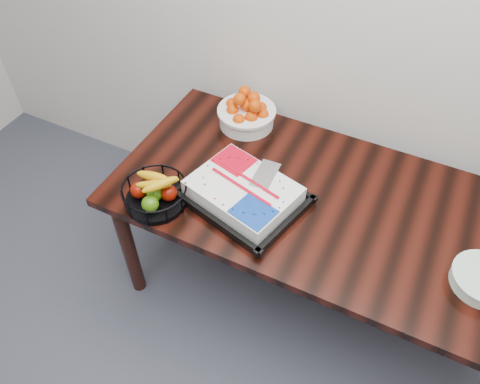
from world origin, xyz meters
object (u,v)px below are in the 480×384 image
at_px(table, 319,212).
at_px(tangerine_bowl, 247,111).
at_px(cake_tray, 243,193).
at_px(fruit_basket, 155,193).

xyz_separation_m(table, tangerine_bowl, (-0.51, 0.31, 0.16)).
height_order(table, cake_tray, cake_tray).
bearing_deg(tangerine_bowl, cake_tray, -65.67).
bearing_deg(tangerine_bowl, fruit_basket, -100.11).
distance_m(tangerine_bowl, fruit_basket, 0.65).
distance_m(table, cake_tray, 0.36).
relative_size(table, tangerine_bowl, 6.29).
distance_m(table, tangerine_bowl, 0.62).
bearing_deg(table, cake_tray, -152.91).
xyz_separation_m(cake_tray, fruit_basket, (-0.32, -0.17, 0.01)).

